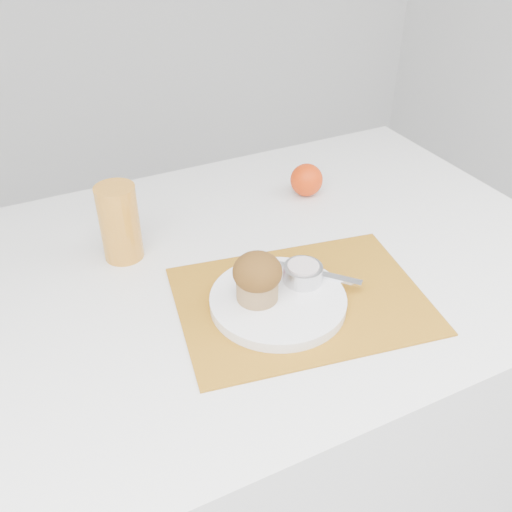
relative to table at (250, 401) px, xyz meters
name	(u,v)px	position (x,y,z in m)	size (l,w,h in m)	color
table	(250,401)	(0.00, 0.00, 0.00)	(1.20, 0.80, 0.75)	white
placemat	(301,300)	(0.03, -0.14, 0.38)	(0.40, 0.29, 0.00)	#AA6C17
plate	(278,301)	(-0.01, -0.13, 0.39)	(0.22, 0.22, 0.02)	white
ramekin	(303,273)	(0.04, -0.11, 0.41)	(0.07, 0.07, 0.03)	silver
cream	(303,267)	(0.04, -0.11, 0.42)	(0.05, 0.05, 0.01)	beige
raspberry_near	(274,271)	(0.01, -0.08, 0.40)	(0.02, 0.02, 0.02)	#5F0215
raspberry_far	(295,273)	(0.04, -0.10, 0.40)	(0.02, 0.02, 0.02)	#550218
butter_knife	(308,271)	(0.06, -0.10, 0.40)	(0.19, 0.01, 0.00)	white
orange	(306,180)	(0.22, 0.17, 0.41)	(0.07, 0.07, 0.07)	#ED3D08
juice_glass	(120,223)	(-0.20, 0.12, 0.45)	(0.07, 0.07, 0.14)	orange
muffin	(257,277)	(-0.04, -0.12, 0.44)	(0.08, 0.08, 0.08)	#A98251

